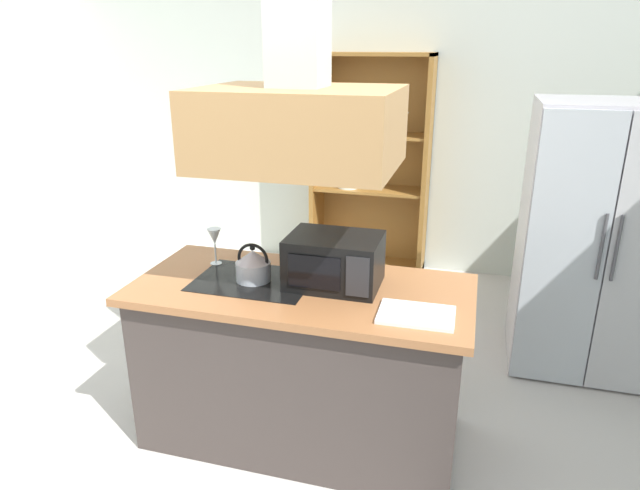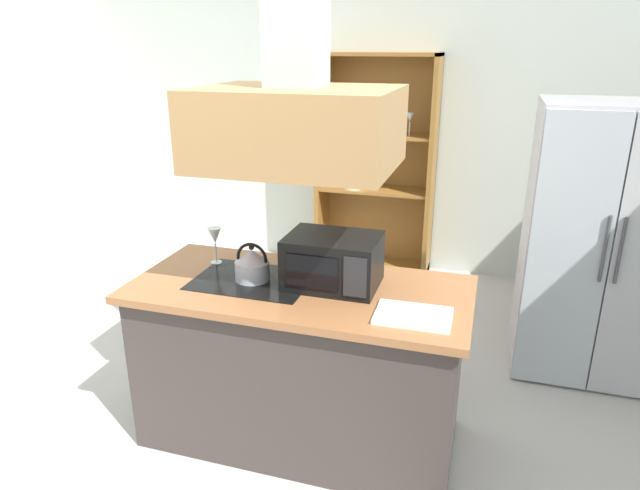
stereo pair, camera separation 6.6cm
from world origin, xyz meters
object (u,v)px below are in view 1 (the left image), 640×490
(refrigerator, at_px, (595,240))
(wine_glass_on_counter, at_px, (214,238))
(cutting_board, at_px, (416,315))
(kettle, at_px, (253,265))
(dish_cabinet, at_px, (370,179))
(microwave, at_px, (334,261))

(refrigerator, height_order, wine_glass_on_counter, refrigerator)
(refrigerator, bearing_deg, cutting_board, -123.95)
(cutting_board, bearing_deg, wine_glass_on_counter, 163.40)
(kettle, xyz_separation_m, wine_glass_on_counter, (-0.29, 0.16, 0.07))
(kettle, height_order, cutting_board, kettle)
(cutting_board, bearing_deg, refrigerator, 56.05)
(refrigerator, relative_size, dish_cabinet, 0.88)
(dish_cabinet, xyz_separation_m, kettle, (-0.12, -2.53, 0.10))
(microwave, bearing_deg, kettle, -171.44)
(kettle, bearing_deg, cutting_board, -11.91)
(wine_glass_on_counter, bearing_deg, refrigerator, 27.43)
(cutting_board, xyz_separation_m, wine_glass_on_counter, (-1.15, 0.34, 0.14))
(cutting_board, relative_size, microwave, 0.74)
(refrigerator, height_order, microwave, refrigerator)
(cutting_board, xyz_separation_m, microwave, (-0.44, 0.24, 0.12))
(cutting_board, height_order, wine_glass_on_counter, wine_glass_on_counter)
(dish_cabinet, distance_m, cutting_board, 2.81)
(kettle, distance_m, cutting_board, 0.88)
(refrigerator, height_order, kettle, refrigerator)
(refrigerator, bearing_deg, kettle, -145.40)
(dish_cabinet, height_order, kettle, dish_cabinet)
(refrigerator, relative_size, wine_glass_on_counter, 8.45)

